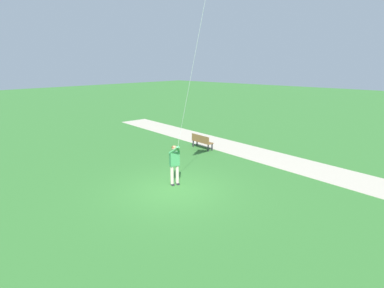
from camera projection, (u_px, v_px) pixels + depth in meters
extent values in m
plane|color=#33702D|center=(174.00, 189.00, 12.31)|extent=(120.00, 120.00, 0.00)
cube|color=#B7AD99|center=(290.00, 163.00, 15.59)|extent=(5.90, 32.07, 0.02)
cube|color=#232328|center=(178.00, 183.00, 12.84)|extent=(0.20, 0.26, 0.06)
cylinder|color=beige|center=(177.00, 174.00, 12.74)|extent=(0.14, 0.14, 0.82)
cube|color=#232328|center=(172.00, 184.00, 12.74)|extent=(0.20, 0.26, 0.06)
cylinder|color=beige|center=(172.00, 175.00, 12.65)|extent=(0.14, 0.14, 0.82)
cube|color=#38894C|center=(174.00, 159.00, 12.51)|extent=(0.45, 0.36, 0.60)
sphere|color=#996B4C|center=(174.00, 148.00, 12.39)|extent=(0.22, 0.22, 0.22)
ellipsoid|color=#4C3319|center=(174.00, 147.00, 12.40)|extent=(0.30, 0.30, 0.13)
cylinder|color=#38894C|center=(178.00, 150.00, 12.23)|extent=(0.50, 0.41, 0.43)
cylinder|color=#38894C|center=(174.00, 150.00, 12.17)|extent=(0.14, 0.56, 0.43)
sphere|color=#996B4C|center=(177.00, 148.00, 12.03)|extent=(0.10, 0.10, 0.10)
cylinder|color=silver|center=(192.00, 72.00, 9.95)|extent=(1.19, 2.68, 6.05)
cube|color=brown|center=(202.00, 142.00, 18.10)|extent=(0.60, 1.54, 0.05)
cube|color=brown|center=(200.00, 138.00, 17.92)|extent=(0.20, 1.50, 0.40)
cube|color=#2D2D33|center=(197.00, 143.00, 18.75)|extent=(0.07, 0.07, 0.45)
cube|color=#2D2D33|center=(193.00, 143.00, 18.55)|extent=(0.07, 0.07, 0.45)
cube|color=#2D2D33|center=(212.00, 147.00, 17.77)|extent=(0.07, 0.07, 0.45)
cube|color=#2D2D33|center=(208.00, 148.00, 17.57)|extent=(0.07, 0.07, 0.45)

